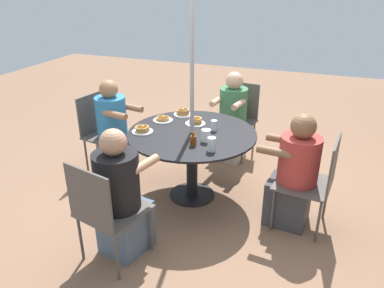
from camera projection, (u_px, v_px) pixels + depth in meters
name	position (u px, v px, depth m)	size (l,w,h in m)	color
ground_plane	(192.00, 195.00, 4.02)	(12.00, 12.00, 0.00)	#8C664C
patio_table	(192.00, 144.00, 3.77)	(1.29, 1.29, 0.73)	black
umbrella_pole	(192.00, 85.00, 3.51)	(0.04, 0.04, 2.43)	#ADADB2
patio_chair_north	(102.00, 128.00, 4.37)	(0.55, 0.55, 0.91)	#514C47
diner_north	(114.00, 132.00, 4.29)	(0.41, 0.53, 1.12)	gray
patio_chair_east	(104.00, 208.00, 2.88)	(0.57, 0.57, 0.91)	#514C47
diner_east	(121.00, 199.00, 3.03)	(0.53, 0.44, 1.13)	slate
patio_chair_south	(315.00, 178.00, 3.30)	(0.52, 0.52, 0.91)	#514C47
diner_south	(294.00, 176.00, 3.39)	(0.40, 0.54, 1.10)	#3D3D42
patio_chair_west	(237.00, 115.00, 4.78)	(0.54, 0.54, 0.91)	#514C47
diner_west	(232.00, 120.00, 4.64)	(0.52, 0.39, 1.11)	beige
pancake_plate_a	(142.00, 130.00, 3.71)	(0.21, 0.21, 0.07)	white
pancake_plate_b	(195.00, 122.00, 3.91)	(0.21, 0.21, 0.08)	white
pancake_plate_c	(183.00, 113.00, 4.16)	(0.21, 0.21, 0.08)	white
pancake_plate_d	(163.00, 119.00, 4.00)	(0.21, 0.21, 0.05)	white
syrup_bottle	(193.00, 140.00, 3.42)	(0.08, 0.06, 0.13)	brown
coffee_cup	(206.00, 135.00, 3.50)	(0.09, 0.09, 0.11)	white
drinking_glass_a	(214.00, 125.00, 3.74)	(0.07, 0.07, 0.11)	silver
drinking_glass_b	(212.00, 144.00, 3.31)	(0.08, 0.08, 0.13)	silver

